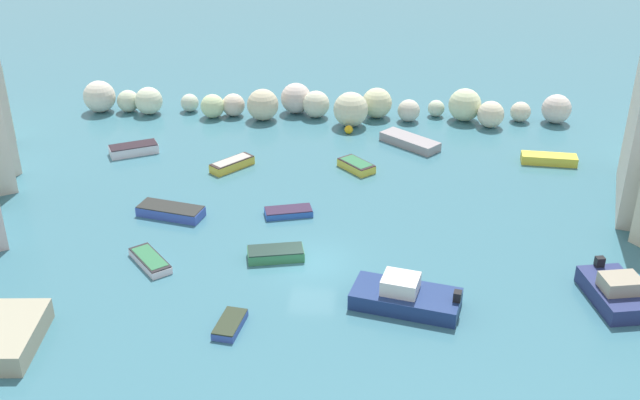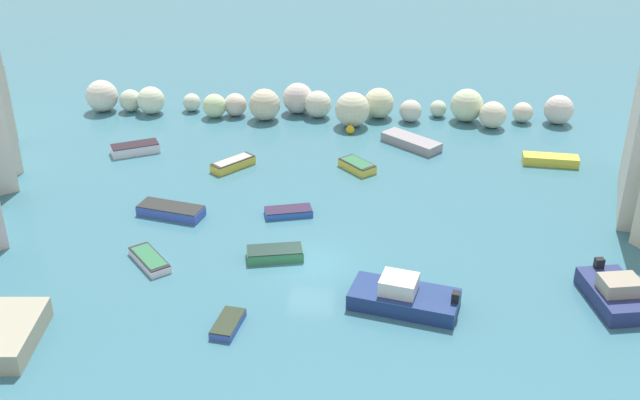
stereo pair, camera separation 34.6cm
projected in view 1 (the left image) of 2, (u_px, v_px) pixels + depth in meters
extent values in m
plane|color=teal|center=(312.00, 263.00, 40.21)|extent=(160.00, 160.00, 0.00)
sphere|color=beige|center=(99.00, 97.00, 60.33)|extent=(2.54, 2.54, 2.54)
sphere|color=beige|center=(128.00, 101.00, 60.50)|extent=(1.77, 1.77, 1.77)
sphere|color=beige|center=(149.00, 101.00, 59.97)|extent=(2.18, 2.18, 2.18)
sphere|color=beige|center=(190.00, 103.00, 60.65)|extent=(1.44, 1.44, 1.44)
sphere|color=beige|center=(213.00, 106.00, 59.30)|extent=(1.88, 1.88, 1.88)
sphere|color=beige|center=(233.00, 105.00, 59.64)|extent=(1.81, 1.81, 1.81)
sphere|color=beige|center=(263.00, 105.00, 58.71)|extent=(2.47, 2.47, 2.47)
sphere|color=beige|center=(296.00, 98.00, 60.12)|extent=(2.44, 2.44, 2.44)
sphere|color=beige|center=(316.00, 104.00, 59.32)|extent=(2.12, 2.12, 2.12)
sphere|color=beige|center=(351.00, 109.00, 57.48)|extent=(2.66, 2.66, 2.66)
sphere|color=beige|center=(377.00, 103.00, 59.23)|extent=(2.37, 2.37, 2.37)
sphere|color=beige|center=(409.00, 111.00, 58.60)|extent=(1.73, 1.73, 1.73)
sphere|color=beige|center=(436.00, 108.00, 59.66)|extent=(1.32, 1.32, 1.32)
sphere|color=beige|center=(465.00, 105.00, 58.59)|extent=(2.54, 2.54, 2.54)
sphere|color=beige|center=(491.00, 114.00, 57.42)|extent=(2.04, 2.04, 2.04)
sphere|color=beige|center=(520.00, 112.00, 58.58)|extent=(1.57, 1.57, 1.57)
sphere|color=beige|center=(556.00, 109.00, 58.19)|extent=(2.25, 2.25, 2.25)
sphere|color=gold|center=(349.00, 130.00, 56.50)|extent=(0.64, 0.64, 0.64)
cube|color=navy|center=(406.00, 299.00, 36.46)|extent=(5.59, 3.48, 0.82)
cube|color=silver|center=(401.00, 284.00, 36.17)|extent=(2.03, 1.89, 0.78)
cube|color=black|center=(457.00, 296.00, 35.49)|extent=(0.45, 0.51, 0.50)
cube|color=gold|center=(232.00, 165.00, 50.90)|extent=(2.83, 3.06, 0.55)
cube|color=#312623|center=(232.00, 161.00, 50.76)|extent=(2.77, 3.00, 0.06)
cube|color=#ADA89E|center=(232.00, 160.00, 50.76)|extent=(2.40, 2.60, 0.08)
cube|color=#3A56AD|center=(230.00, 325.00, 34.98)|extent=(1.38, 2.37, 0.35)
cube|color=#25301E|center=(230.00, 321.00, 34.88)|extent=(1.36, 2.32, 0.06)
cube|color=#3B55B7|center=(171.00, 212.00, 44.81)|extent=(4.15, 2.29, 0.57)
cube|color=#262927|center=(170.00, 207.00, 44.67)|extent=(4.07, 2.24, 0.06)
cube|color=gray|center=(410.00, 142.00, 54.42)|extent=(4.43, 4.11, 0.64)
cube|color=navy|center=(615.00, 294.00, 36.81)|extent=(3.02, 4.46, 0.86)
cube|color=#9E937F|center=(621.00, 284.00, 36.18)|extent=(2.05, 1.72, 0.72)
cube|color=black|center=(600.00, 262.00, 38.19)|extent=(0.50, 0.44, 0.50)
cube|color=#3B8A55|center=(276.00, 254.00, 40.47)|extent=(3.21, 1.91, 0.53)
cube|color=#1B312B|center=(276.00, 249.00, 40.34)|extent=(3.14, 1.87, 0.06)
cube|color=white|center=(150.00, 261.00, 39.98)|extent=(2.87, 3.11, 0.38)
cube|color=#242226|center=(150.00, 258.00, 39.88)|extent=(2.81, 3.05, 0.06)
cube|color=#2D7047|center=(150.00, 257.00, 39.88)|extent=(2.44, 2.65, 0.08)
cube|color=silver|center=(134.00, 150.00, 53.12)|extent=(3.54, 2.72, 0.62)
cube|color=black|center=(133.00, 145.00, 52.97)|extent=(3.46, 2.66, 0.06)
cube|color=yellow|center=(549.00, 159.00, 51.63)|extent=(3.79, 1.46, 0.63)
cube|color=blue|center=(289.00, 212.00, 44.93)|extent=(3.01, 1.85, 0.37)
cube|color=#2C1D37|center=(288.00, 209.00, 44.83)|extent=(2.95, 1.82, 0.06)
cube|color=gold|center=(356.00, 166.00, 50.73)|extent=(2.68, 2.78, 0.51)
cube|color=#302126|center=(356.00, 162.00, 50.60)|extent=(2.63, 2.72, 0.06)
cube|color=#2D7047|center=(356.00, 162.00, 50.59)|extent=(2.28, 2.36, 0.08)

